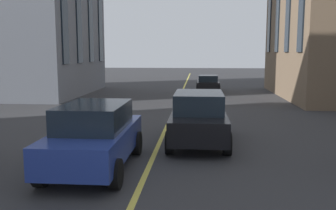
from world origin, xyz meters
TOP-DOWN VIEW (x-y plane):
  - lane_centre_line at (20.00, 0.00)m, footprint 80.00×0.16m
  - car_black_parked_b at (14.84, -1.43)m, footprint 4.70×2.14m
  - car_blue_trailing at (11.56, 1.51)m, footprint 4.70×2.14m
  - car_black_near at (33.42, -2.18)m, footprint 4.40×1.95m

SIDE VIEW (x-z plane):
  - lane_centre_line at x=20.00m, z-range 0.00..0.01m
  - car_black_near at x=33.42m, z-range 0.02..1.39m
  - car_black_parked_b at x=14.84m, z-range 0.03..1.91m
  - car_blue_trailing at x=11.56m, z-range 0.03..1.91m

